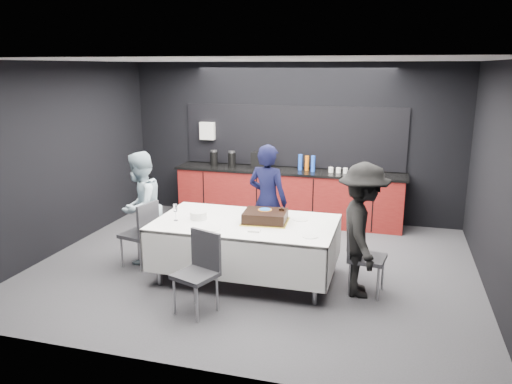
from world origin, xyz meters
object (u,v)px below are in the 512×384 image
Objects in this scene: party_table at (246,232)px; chair_left at (143,230)px; person_right at (362,230)px; plate_stack at (199,215)px; cake_assembly at (265,217)px; champagne_flute at (175,209)px; person_left at (140,207)px; person_center at (268,201)px; chair_near at (200,266)px; chair_right at (361,251)px.

chair_left is at bearing -179.75° from party_table.
party_table is 1.42× the size of person_right.
plate_stack is 2.11m from person_right.
cake_assembly is 1.24m from person_right.
person_right is at bearing -1.25° from chair_left.
cake_assembly is 2.77× the size of champagne_flute.
cake_assembly is 1.87m from person_left.
chair_left is 1.81m from person_center.
chair_near is (-0.49, -1.05, -0.32)m from cake_assembly.
cake_assembly reaches higher than party_table.
chair_right is 1.98m from chair_near.
person_left is 0.96× the size of person_right.
person_right reaches higher than cake_assembly.
chair_right and chair_near have the same top height.
champagne_flute is 2.41m from chair_right.
plate_stack is 0.32m from champagne_flute.
chair_left is at bearing -178.12° from cake_assembly.
champagne_flute reaches higher than chair_near.
person_center is at bearing 85.53° from party_table.
champagne_flute is at bearing 129.43° from chair_near.
cake_assembly reaches higher than chair_near.
champagne_flute is at bearing -18.72° from chair_left.
party_table is at bearing 76.70° from chair_near.
person_right is at bearing 159.57° from person_center.
person_right is (1.42, -0.95, -0.01)m from person_center.
person_center reaches higher than plate_stack.
plate_stack is 0.24× the size of chair_right.
person_center reaches higher than chair_near.
person_center is 1.81m from person_left.
person_left reaches higher than chair_left.
party_table is 0.33m from cake_assembly.
champagne_flute is at bearing 62.13° from person_center.
party_table is 1.49m from chair_left.
plate_stack is at bearing 112.57° from chair_near.
chair_left is 1.00× the size of chair_near.
person_left is at bearing 175.69° from cake_assembly.
plate_stack reaches higher than party_table.
chair_near is (1.25, -0.99, 0.00)m from chair_left.
chair_near is at bearing 51.76° from person_left.
chair_left is 1.59m from chair_near.
chair_left and chair_right have the same top height.
champagne_flute is (-0.26, -0.14, 0.11)m from plate_stack.
person_left is at bearing 74.54° from person_right.
champagne_flute is 0.75m from chair_left.
chair_left is (-1.48, -0.01, -0.11)m from party_table.
person_left is at bearing 176.26° from chair_right.
person_right reaches higher than chair_near.
party_table is 10.54× the size of plate_stack.
plate_stack is at bearing -172.33° from cake_assembly.
party_table is at bearing 0.25° from chair_left.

